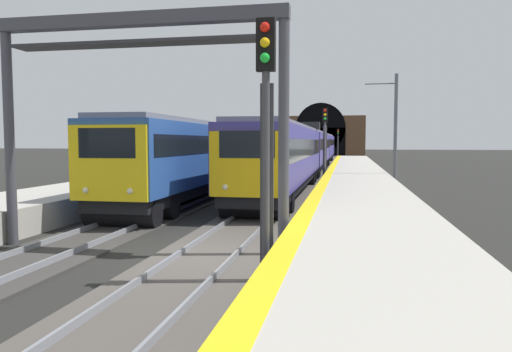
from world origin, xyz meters
TOP-DOWN VIEW (x-y plane):
  - ground_plane at (0.00, 0.00)m, footprint 320.00×320.00m
  - platform_right at (0.00, -4.02)m, footprint 112.00×3.95m
  - platform_right_edge_strip at (0.00, -2.29)m, footprint 112.00×0.50m
  - track_main_line at (0.00, 0.00)m, footprint 160.00×2.89m
  - track_adjacent_line at (0.00, 4.21)m, footprint 160.00×2.80m
  - train_main_approaching at (33.69, -0.00)m, footprint 58.43×2.86m
  - train_adjacent_platform at (30.78, 4.21)m, footprint 55.81×2.97m
  - railway_signal_near at (-1.84, -1.80)m, footprint 0.39×0.38m
  - railway_signal_mid at (23.89, -1.80)m, footprint 0.39×0.38m
  - railway_signal_far at (71.77, -1.80)m, footprint 0.39×0.38m
  - overhead_signal_gantry at (0.63, 2.10)m, footprint 0.70×8.17m
  - tunnel_portal at (89.61, 2.10)m, footprint 2.79×18.19m
  - catenary_mast_near at (19.85, -6.36)m, footprint 0.22×2.03m

SIDE VIEW (x-z plane):
  - ground_plane at x=0.00m, z-range 0.00..0.00m
  - track_main_line at x=0.00m, z-range -0.06..0.15m
  - track_adjacent_line at x=0.00m, z-range -0.06..0.15m
  - platform_right at x=0.00m, z-range 0.00..0.94m
  - platform_right_edge_strip at x=0.00m, z-range 0.94..0.95m
  - train_main_approaching at x=33.69m, z-range -0.15..4.61m
  - train_adjacent_platform at x=30.78m, z-range -0.13..4.69m
  - railway_signal_far at x=71.77m, z-range 0.54..5.59m
  - railway_signal_mid at x=23.89m, z-range 0.56..5.94m
  - railway_signal_near at x=-1.84m, z-range 0.56..6.00m
  - catenary_mast_near at x=19.85m, z-range 0.10..7.28m
  - tunnel_portal at x=89.61m, z-range -1.29..9.52m
  - overhead_signal_gantry at x=0.63m, z-range 1.64..8.02m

